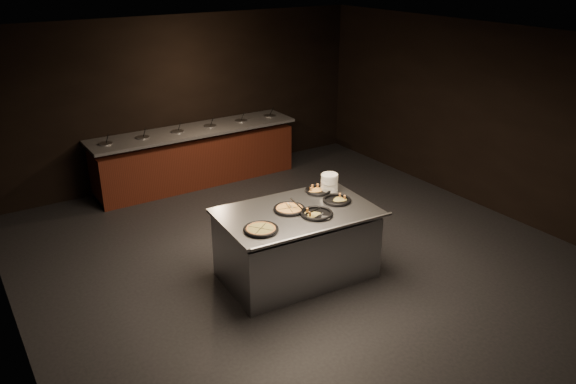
{
  "coord_description": "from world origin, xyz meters",
  "views": [
    {
      "loc": [
        -3.79,
        -5.26,
        3.83
      ],
      "look_at": [
        -0.17,
        0.3,
        1.01
      ],
      "focal_mm": 35.0,
      "sensor_mm": 36.0,
      "label": 1
    }
  ],
  "objects_px": {
    "serving_counter": "(296,245)",
    "pan_veggie_whole": "(261,229)",
    "plate_stack": "(329,182)",
    "pan_cheese_whole": "(289,209)"
  },
  "relations": [
    {
      "from": "serving_counter",
      "to": "plate_stack",
      "type": "xyz_separation_m",
      "value": [
        0.73,
        0.31,
        0.59
      ]
    },
    {
      "from": "pan_veggie_whole",
      "to": "pan_cheese_whole",
      "type": "height_order",
      "value": "same"
    },
    {
      "from": "plate_stack",
      "to": "pan_cheese_whole",
      "type": "height_order",
      "value": "plate_stack"
    },
    {
      "from": "plate_stack",
      "to": "pan_cheese_whole",
      "type": "relative_size",
      "value": 0.57
    },
    {
      "from": "plate_stack",
      "to": "pan_cheese_whole",
      "type": "xyz_separation_m",
      "value": [
        -0.8,
        -0.24,
        -0.09
      ]
    },
    {
      "from": "pan_veggie_whole",
      "to": "pan_cheese_whole",
      "type": "xyz_separation_m",
      "value": [
        0.58,
        0.29,
        -0.0
      ]
    },
    {
      "from": "serving_counter",
      "to": "plate_stack",
      "type": "height_order",
      "value": "plate_stack"
    },
    {
      "from": "plate_stack",
      "to": "pan_veggie_whole",
      "type": "xyz_separation_m",
      "value": [
        -1.37,
        -0.53,
        -0.09
      ]
    },
    {
      "from": "serving_counter",
      "to": "pan_cheese_whole",
      "type": "xyz_separation_m",
      "value": [
        -0.07,
        0.06,
        0.5
      ]
    },
    {
      "from": "serving_counter",
      "to": "pan_veggie_whole",
      "type": "bearing_deg",
      "value": -156.71
    }
  ]
}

